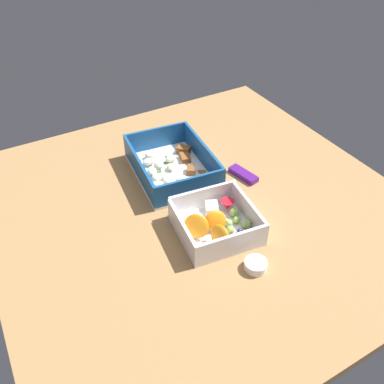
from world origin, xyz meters
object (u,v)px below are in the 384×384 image
at_px(pasta_container, 171,166).
at_px(paper_cup_liner, 255,266).
at_px(candy_bar, 243,174).
at_px(fruit_bowl, 216,223).

relative_size(pasta_container, paper_cup_liner, 5.71).
xyz_separation_m(pasta_container, paper_cup_liner, (0.31, -0.00, -0.01)).
relative_size(pasta_container, candy_bar, 3.22).
height_order(candy_bar, paper_cup_liner, paper_cup_liner).
bearing_deg(pasta_container, candy_bar, 61.62).
bearing_deg(paper_cup_liner, fruit_bowl, -175.34).
distance_m(fruit_bowl, candy_bar, 0.18).
xyz_separation_m(fruit_bowl, paper_cup_liner, (0.11, 0.01, -0.01)).
bearing_deg(pasta_container, fruit_bowl, 2.89).
xyz_separation_m(pasta_container, candy_bar, (0.09, 0.13, -0.01)).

